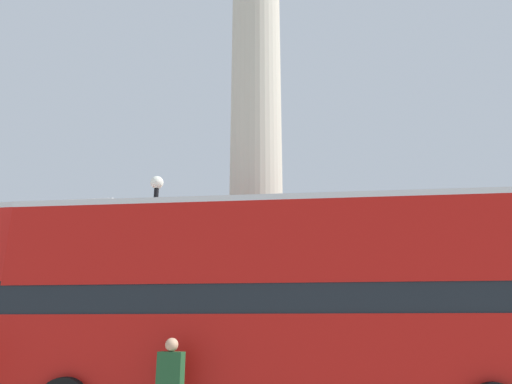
# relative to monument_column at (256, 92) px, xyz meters

# --- Properties ---
(monument_column) EXTENTS (4.44, 4.44, 24.66)m
(monument_column) POSITION_rel_monument_column_xyz_m (0.00, 0.00, 0.00)
(monument_column) COLOR #BCB29E
(monument_column) RESTS_ON ground_plane
(bus_a) EXTENTS (10.70, 3.36, 4.36)m
(bus_a) POSITION_rel_monument_column_xyz_m (0.60, -4.73, -7.46)
(bus_a) COLOR #B7140F
(bus_a) RESTS_ON ground_plane
(street_lamp) EXTENTS (0.39, 0.39, 6.19)m
(street_lamp) POSITION_rel_monument_column_xyz_m (-2.88, -1.73, -6.58)
(street_lamp) COLOR black
(street_lamp) RESTS_ON ground_plane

